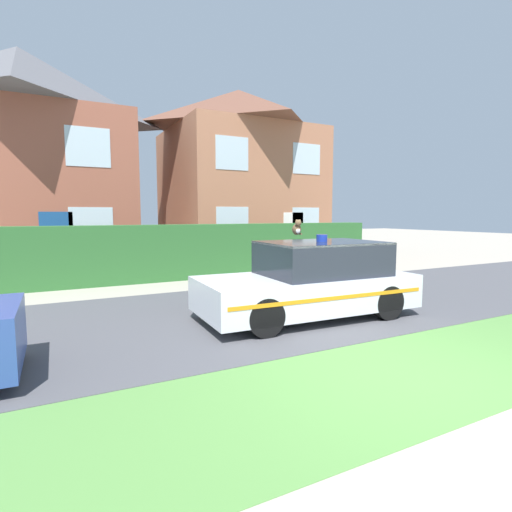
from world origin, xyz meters
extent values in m
plane|color=#A89E8E|center=(0.00, 0.00, 0.00)|extent=(80.00, 80.00, 0.00)
cube|color=#4C4C51|center=(0.00, 4.03, 0.01)|extent=(28.00, 5.39, 0.01)
cube|color=#568C42|center=(0.00, 0.17, 0.00)|extent=(28.00, 2.33, 0.01)
cube|color=#2D662D|center=(0.50, 8.74, 0.85)|extent=(12.54, 0.70, 1.70)
cylinder|color=black|center=(-0.77, 3.92, 0.34)|extent=(0.66, 0.23, 0.66)
cylinder|color=black|center=(-0.84, 2.29, 0.34)|extent=(0.66, 0.23, 0.66)
cylinder|color=black|center=(1.83, 3.81, 0.34)|extent=(0.66, 0.23, 0.66)
cylinder|color=black|center=(1.76, 2.19, 0.34)|extent=(0.66, 0.23, 0.66)
cube|color=silver|center=(0.50, 3.05, 0.51)|extent=(4.27, 2.00, 0.64)
cube|color=#232833|center=(0.84, 3.04, 1.16)|extent=(2.34, 1.73, 0.65)
cube|color=silver|center=(0.84, 3.04, 1.46)|extent=(2.34, 1.73, 0.04)
cube|color=orange|center=(0.54, 3.97, 0.56)|extent=(3.99, 0.17, 0.07)
cube|color=orange|center=(0.46, 2.14, 0.56)|extent=(3.99, 0.17, 0.07)
cylinder|color=#1933A5|center=(0.84, 3.04, 1.55)|extent=(0.21, 0.21, 0.14)
ellipsoid|color=brown|center=(0.30, 3.12, 1.72)|extent=(0.23, 0.28, 0.21)
ellipsoid|color=white|center=(0.28, 3.04, 1.71)|extent=(0.11, 0.09, 0.11)
sphere|color=brown|center=(0.27, 3.02, 1.85)|extent=(0.12, 0.12, 0.12)
cone|color=brown|center=(0.24, 3.03, 1.90)|extent=(0.05, 0.05, 0.05)
cone|color=brown|center=(0.30, 3.01, 1.90)|extent=(0.05, 0.05, 0.05)
cylinder|color=brown|center=(0.41, 3.18, 1.64)|extent=(0.09, 0.20, 0.04)
cube|color=#93513D|center=(-4.61, 14.72, 2.87)|extent=(7.36, 6.74, 5.74)
pyramid|color=#56565B|center=(-4.61, 14.72, 7.00)|extent=(7.73, 7.08, 2.53)
cube|color=navy|center=(-3.66, 11.34, 1.05)|extent=(1.00, 0.02, 2.10)
cube|color=silver|center=(-2.59, 11.34, 1.61)|extent=(1.40, 0.02, 1.30)
cube|color=silver|center=(-2.59, 11.34, 4.25)|extent=(1.40, 0.02, 1.30)
cube|color=#A86B4C|center=(4.41, 14.44, 2.98)|extent=(6.42, 6.25, 5.95)
pyramid|color=brown|center=(4.41, 14.44, 6.92)|extent=(6.74, 6.56, 1.93)
cube|color=white|center=(5.53, 11.31, 1.05)|extent=(1.00, 0.02, 2.10)
cube|color=silver|center=(2.65, 11.31, 1.67)|extent=(1.40, 0.02, 1.30)
cube|color=silver|center=(6.18, 11.31, 1.67)|extent=(1.40, 0.02, 1.30)
cube|color=silver|center=(2.65, 11.31, 4.41)|extent=(1.40, 0.02, 1.30)
cube|color=silver|center=(6.18, 11.31, 4.41)|extent=(1.40, 0.02, 1.30)
camera|label=1|loc=(-3.91, -3.27, 2.01)|focal=28.00mm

